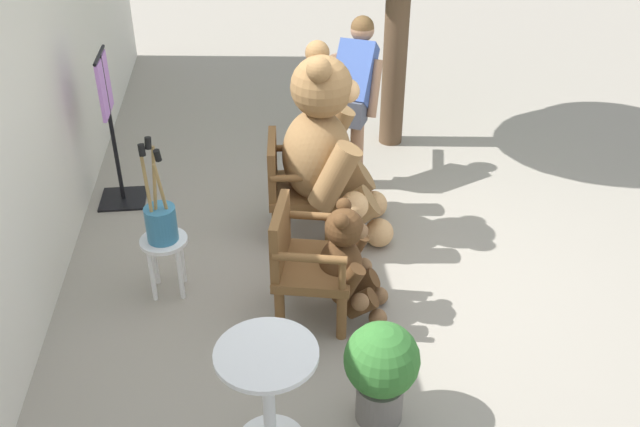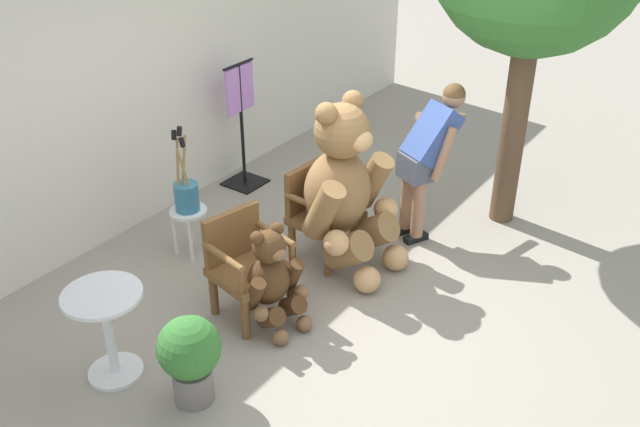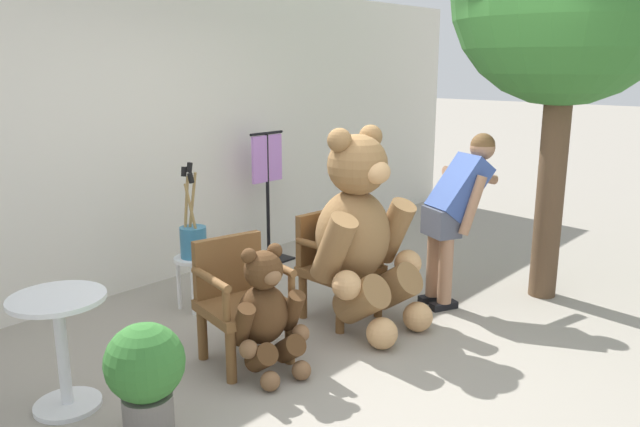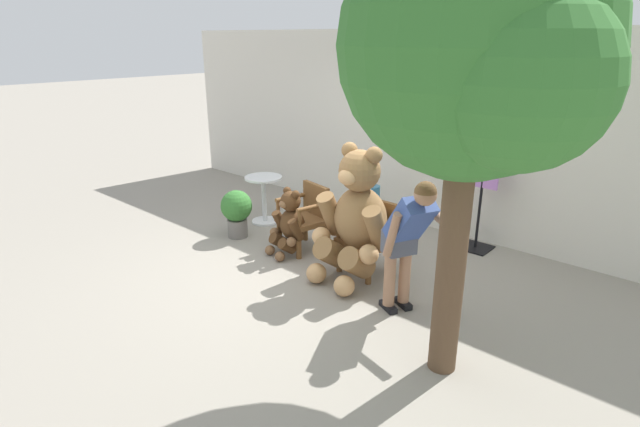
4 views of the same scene
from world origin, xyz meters
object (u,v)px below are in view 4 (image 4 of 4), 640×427
Objects in this scene: round_side_table at (264,194)px; patio_tree at (480,54)px; white_stool at (371,211)px; brush_bucket at (372,192)px; teddy_bear_small at (289,223)px; wooden_chair_left at (306,215)px; clothing_display_stand at (481,197)px; potted_plant at (237,210)px; teddy_bear_large at (356,216)px; wooden_chair_right at (369,235)px; person_visitor at (408,234)px.

patio_tree is at bearing -20.67° from round_side_table.
white_stool is 0.27m from brush_bucket.
white_stool is at bearing 24.42° from round_side_table.
wooden_chair_left is at bearing 85.38° from teddy_bear_small.
brush_bucket is 1.46m from clothing_display_stand.
patio_tree is 4.38m from potted_plant.
wooden_chair_left is 1.19m from round_side_table.
round_side_table reaches higher than white_stool.
clothing_display_stand is at bearing 20.76° from white_stool.
clothing_display_stand is (1.72, 1.50, 0.26)m from wooden_chair_left.
teddy_bear_large is at bearing -111.37° from clothing_display_stand.
wooden_chair_left is at bearing -179.93° from wooden_chair_right.
round_side_table is at bearing 102.68° from potted_plant.
wooden_chair_left is 1.06m from brush_bucket.
teddy_bear_large is 2.06m from potted_plant.
wooden_chair_right is 1.26× the size of potted_plant.
clothing_display_stand reaches higher than brush_bucket.
patio_tree is at bearing -42.22° from white_stool.
teddy_bear_small is 1.92× the size of white_stool.
wooden_chair_left is 1.05m from white_stool.
clothing_display_stand is (1.36, 0.51, 0.09)m from brush_bucket.
teddy_bear_large reaches higher than brush_bucket.
person_visitor reaches higher than teddy_bear_small.
potted_plant is (-2.02, -0.09, -0.38)m from teddy_bear_large.
person_visitor reaches higher than wooden_chair_left.
person_visitor is 3.22m from round_side_table.
teddy_bear_large is 3.44× the size of white_stool.
round_side_table is 0.20× the size of patio_tree.
patio_tree is at bearing -34.56° from wooden_chair_right.
white_stool is at bearing -159.24° from clothing_display_stand.
brush_bucket is at bearing 124.65° from wooden_chair_right.
teddy_bear_large is 1.79× the size of teddy_bear_small.
potted_plant is (-1.35, -1.34, -0.23)m from brush_bucket.
teddy_bear_small is at bearing -106.63° from white_stool.
round_side_table is (-3.06, 0.89, -0.44)m from person_visitor.
person_visitor is 2.28m from white_stool.
wooden_chair_right is 1.07× the size of brush_bucket.
white_stool is (0.38, 1.27, -0.08)m from teddy_bear_small.
potted_plant is at bearing -77.32° from round_side_table.
teddy_bear_large is 2.20× the size of round_side_table.
potted_plant is (-1.36, -1.33, 0.04)m from white_stool.
brush_bucket is 0.22× the size of patio_tree.
white_stool is (0.36, 0.98, -0.11)m from wooden_chair_left.
white_stool is 1.65m from round_side_table.
wooden_chair_right is at bearing 145.44° from patio_tree.
wooden_chair_right is at bearing -55.35° from brush_bucket.
clothing_display_stand is (-1.00, 2.65, -1.86)m from patio_tree.
potted_plant is at bearing -145.73° from clothing_display_stand.
wooden_chair_right reaches higher than white_stool.
patio_tree reaches higher than teddy_bear_small.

